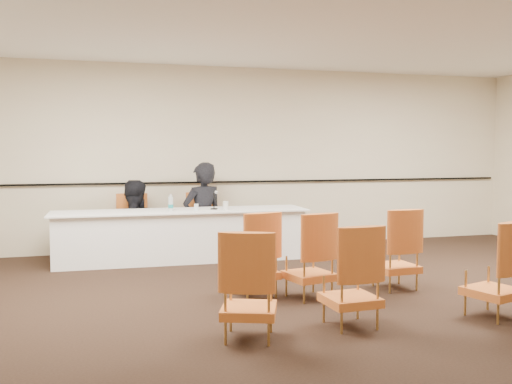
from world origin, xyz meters
TOP-DOWN VIEW (x-y plane):
  - floor at (0.00, 0.00)m, footprint 10.00×10.00m
  - ceiling at (0.00, 0.00)m, footprint 10.00×10.00m
  - wall_back at (0.00, 4.00)m, footprint 10.00×0.04m
  - wall_rail at (0.00, 3.96)m, footprint 9.80×0.04m
  - panel_table at (-1.18, 3.04)m, footprint 3.73×0.93m
  - panelist_main at (-0.75, 3.59)m, footprint 0.80×0.64m
  - panelist_main_chair at (-0.75, 3.59)m, footprint 0.51×0.51m
  - panelist_second at (-1.84, 3.61)m, footprint 0.89×0.73m
  - panelist_second_chair at (-1.84, 3.61)m, footprint 0.51×0.51m
  - papers at (-0.80, 3.00)m, footprint 0.36×0.31m
  - microphone at (-0.70, 2.99)m, footprint 0.18×0.23m
  - water_bottle at (-1.34, 3.00)m, footprint 0.08×0.08m
  - drinking_glass at (-0.97, 2.94)m, footprint 0.08×0.08m
  - coffee_cup at (-0.54, 2.92)m, footprint 0.10×0.10m
  - aud_chair_front_left at (-0.72, 0.75)m, footprint 0.61×0.61m
  - aud_chair_front_mid at (-0.15, 0.51)m, footprint 0.59×0.59m
  - aud_chair_front_right at (0.97, 0.63)m, footprint 0.53×0.53m
  - aud_chair_back_left at (-1.15, -0.63)m, footprint 0.64×0.64m
  - aud_chair_back_mid at (-0.16, -0.55)m, footprint 0.52×0.52m
  - aud_chair_back_right at (1.30, -0.66)m, footprint 0.62×0.62m

SIDE VIEW (x-z plane):
  - floor at x=0.00m, z-range 0.00..0.00m
  - panelist_second at x=-1.84m, z-range -0.52..1.17m
  - panel_table at x=-1.18m, z-range 0.00..0.74m
  - panelist_main_chair at x=-0.75m, z-range 0.00..0.95m
  - panelist_second_chair at x=-1.84m, z-range 0.00..0.95m
  - aud_chair_front_left at x=-0.72m, z-range 0.00..0.95m
  - aud_chair_front_mid at x=-0.15m, z-range 0.00..0.95m
  - aud_chair_front_right at x=0.97m, z-range 0.00..0.95m
  - aud_chair_back_left at x=-1.15m, z-range 0.00..0.95m
  - aud_chair_back_mid at x=-0.16m, z-range 0.00..0.95m
  - aud_chair_back_right at x=1.30m, z-range 0.00..0.95m
  - panelist_main at x=-0.75m, z-range -0.45..1.44m
  - papers at x=-0.80m, z-range 0.74..0.75m
  - drinking_glass at x=-0.97m, z-range 0.74..0.84m
  - coffee_cup at x=-0.54m, z-range 0.74..0.87m
  - water_bottle at x=-1.34m, z-range 0.74..0.99m
  - microphone at x=-0.70m, z-range 0.74..1.03m
  - wall_rail at x=0.00m, z-range 1.09..1.11m
  - wall_back at x=0.00m, z-range 0.00..3.00m
  - ceiling at x=0.00m, z-range 3.00..3.00m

